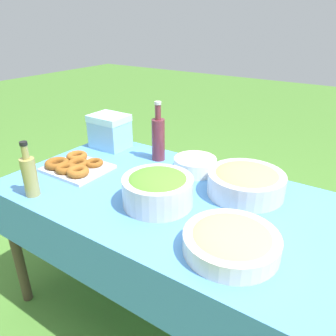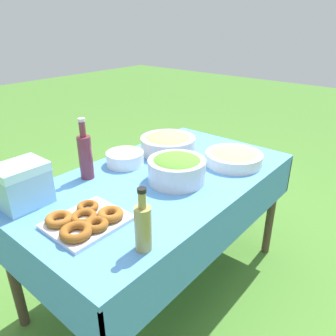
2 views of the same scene
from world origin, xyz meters
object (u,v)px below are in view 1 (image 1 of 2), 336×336
object	(u,v)px
plate_stack	(194,165)
olive_oil_bottle	(30,175)
pasta_bowl	(231,241)
wine_bottle	(158,138)
bread_bowl	(246,181)
cooler_box	(110,131)
salad_bowl	(158,188)
donut_platter	(75,166)

from	to	relation	value
plate_stack	olive_oil_bottle	size ratio (longest dim) A/B	0.85
pasta_bowl	wine_bottle	world-z (taller)	wine_bottle
plate_stack	bread_bowl	size ratio (longest dim) A/B	0.63
bread_bowl	cooler_box	bearing A→B (deg)	174.14
pasta_bowl	plate_stack	xyz separation A→B (m)	(-0.40, 0.46, -0.00)
olive_oil_bottle	bread_bowl	xyz separation A→B (m)	(0.75, 0.52, -0.03)
bread_bowl	wine_bottle	bearing A→B (deg)	169.67
salad_bowl	cooler_box	world-z (taller)	cooler_box
donut_platter	cooler_box	size ratio (longest dim) A/B	1.56
donut_platter	cooler_box	bearing A→B (deg)	101.39
salad_bowl	pasta_bowl	size ratio (longest dim) A/B	0.91
olive_oil_bottle	cooler_box	xyz separation A→B (m)	(-0.11, 0.61, 0.00)
olive_oil_bottle	cooler_box	distance (m)	0.62
salad_bowl	plate_stack	distance (m)	0.35
salad_bowl	pasta_bowl	bearing A→B (deg)	-16.70
pasta_bowl	olive_oil_bottle	distance (m)	0.87
plate_stack	salad_bowl	bearing A→B (deg)	-85.39
olive_oil_bottle	wine_bottle	xyz separation A→B (m)	(0.23, 0.62, 0.03)
cooler_box	plate_stack	bearing A→B (deg)	-1.86
pasta_bowl	plate_stack	distance (m)	0.61
plate_stack	cooler_box	distance (m)	0.58
plate_stack	olive_oil_bottle	xyz separation A→B (m)	(-0.46, -0.59, 0.06)
donut_platter	bread_bowl	bearing A→B (deg)	17.17
salad_bowl	cooler_box	xyz separation A→B (m)	(-0.60, 0.37, 0.02)
bread_bowl	plate_stack	bearing A→B (deg)	166.51
pasta_bowl	olive_oil_bottle	bearing A→B (deg)	-171.44
bread_bowl	cooler_box	distance (m)	0.87
plate_stack	cooler_box	size ratio (longest dim) A/B	1.01
plate_stack	wine_bottle	size ratio (longest dim) A/B	0.66
olive_oil_bottle	bread_bowl	world-z (taller)	olive_oil_bottle
donut_platter	cooler_box	distance (m)	0.35
bread_bowl	salad_bowl	bearing A→B (deg)	-133.57
olive_oil_bottle	wine_bottle	size ratio (longest dim) A/B	0.78
pasta_bowl	donut_platter	bearing A→B (deg)	170.99
cooler_box	salad_bowl	bearing A→B (deg)	-31.45
donut_platter	bread_bowl	size ratio (longest dim) A/B	0.98
salad_bowl	olive_oil_bottle	world-z (taller)	olive_oil_bottle
plate_stack	cooler_box	world-z (taller)	cooler_box
wine_bottle	cooler_box	bearing A→B (deg)	-178.79
cooler_box	wine_bottle	bearing A→B (deg)	1.21
wine_bottle	olive_oil_bottle	bearing A→B (deg)	-110.21
donut_platter	cooler_box	world-z (taller)	cooler_box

